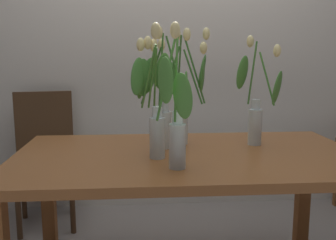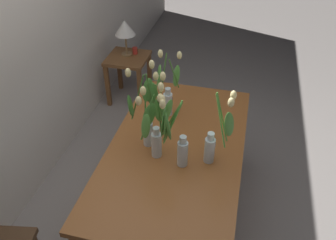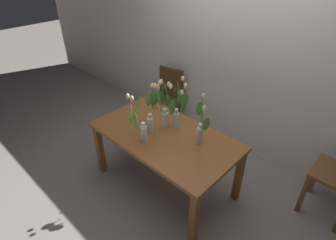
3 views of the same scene
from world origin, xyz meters
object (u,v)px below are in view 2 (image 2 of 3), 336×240
(dining_table, at_px, (176,157))
(tulip_vase_0, at_px, (168,93))
(table_lamp, at_px, (125,29))
(pillar_candle, at_px, (135,51))
(tulip_vase_1, at_px, (147,115))
(tulip_vase_2, at_px, (175,139))
(tulip_vase_4, at_px, (216,140))
(tulip_vase_3, at_px, (157,130))
(side_table, at_px, (128,66))

(dining_table, height_order, tulip_vase_0, tulip_vase_0)
(table_lamp, bearing_deg, pillar_candle, -59.09)
(tulip_vase_1, xyz_separation_m, pillar_candle, (1.62, 0.64, -0.39))
(tulip_vase_2, bearing_deg, tulip_vase_1, 53.90)
(tulip_vase_2, relative_size, tulip_vase_4, 0.94)
(table_lamp, bearing_deg, tulip_vase_4, -144.50)
(tulip_vase_3, xyz_separation_m, pillar_candle, (1.73, 0.73, -0.37))
(dining_table, relative_size, pillar_candle, 21.33)
(tulip_vase_4, xyz_separation_m, table_lamp, (1.66, 1.18, -0.07))
(tulip_vase_0, distance_m, pillar_candle, 1.47)
(tulip_vase_3, bearing_deg, table_lamp, 25.81)
(tulip_vase_0, relative_size, pillar_candle, 7.27)
(tulip_vase_1, height_order, tulip_vase_3, tulip_vase_1)
(side_table, distance_m, table_lamp, 0.43)
(tulip_vase_2, distance_m, side_table, 2.00)
(side_table, xyz_separation_m, pillar_candle, (0.09, -0.06, 0.16))
(dining_table, height_order, pillar_candle, dining_table)
(tulip_vase_1, relative_size, tulip_vase_3, 1.00)
(dining_table, distance_m, tulip_vase_3, 0.34)
(tulip_vase_4, bearing_deg, tulip_vase_0, 42.58)
(dining_table, height_order, tulip_vase_4, tulip_vase_4)
(tulip_vase_4, bearing_deg, tulip_vase_3, 93.52)
(table_lamp, height_order, pillar_candle, table_lamp)
(dining_table, xyz_separation_m, tulip_vase_1, (-0.00, 0.20, 0.33))
(tulip_vase_1, distance_m, tulip_vase_3, 0.15)
(tulip_vase_0, bearing_deg, tulip_vase_4, -137.42)
(tulip_vase_1, distance_m, table_lamp, 1.73)
(tulip_vase_3, bearing_deg, tulip_vase_2, -114.47)
(tulip_vase_3, relative_size, tulip_vase_4, 1.03)
(tulip_vase_4, bearing_deg, dining_table, 72.23)
(tulip_vase_1, height_order, pillar_candle, tulip_vase_1)
(tulip_vase_4, bearing_deg, pillar_candle, 32.88)
(tulip_vase_0, height_order, side_table, tulip_vase_0)
(tulip_vase_3, height_order, table_lamp, tulip_vase_3)
(dining_table, bearing_deg, tulip_vase_1, 90.35)
(tulip_vase_3, bearing_deg, dining_table, -43.53)
(tulip_vase_2, relative_size, tulip_vase_3, 0.92)
(tulip_vase_2, bearing_deg, pillar_candle, 25.85)
(tulip_vase_1, relative_size, pillar_candle, 7.75)
(tulip_vase_0, distance_m, side_table, 1.47)
(dining_table, distance_m, table_lamp, 1.83)
(tulip_vase_1, relative_size, tulip_vase_4, 1.03)
(tulip_vase_0, height_order, tulip_vase_1, tulip_vase_1)
(pillar_candle, bearing_deg, dining_table, -152.72)
(tulip_vase_3, xyz_separation_m, side_table, (1.64, 0.79, -0.52))
(tulip_vase_0, relative_size, tulip_vase_2, 1.02)
(tulip_vase_0, bearing_deg, side_table, 32.78)
(tulip_vase_2, distance_m, tulip_vase_4, 0.25)
(tulip_vase_2, xyz_separation_m, pillar_candle, (1.79, 0.87, -0.37))
(tulip_vase_2, height_order, table_lamp, tulip_vase_2)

